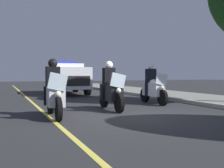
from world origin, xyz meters
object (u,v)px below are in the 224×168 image
object	(u,v)px
police_motorcycle_trailing	(153,87)
police_motorcycle_lead_right	(111,90)
police_suv	(67,77)
police_motorcycle_lead_left	(54,93)
cyclist_background	(89,79)

from	to	relation	value
police_motorcycle_trailing	police_motorcycle_lead_right	bearing A→B (deg)	-65.03
police_motorcycle_lead_right	police_suv	size ratio (longest dim) A/B	0.43
police_motorcycle_lead_right	police_motorcycle_lead_left	bearing A→B (deg)	-69.80
police_motorcycle_lead_left	police_motorcycle_lead_right	size ratio (longest dim) A/B	1.00
cyclist_background	police_motorcycle_lead_left	bearing A→B (deg)	-22.04
police_motorcycle_lead_left	police_motorcycle_trailing	size ratio (longest dim) A/B	1.00
police_suv	cyclist_background	distance (m)	4.55
police_motorcycle_lead_left	police_suv	world-z (taller)	police_suv
police_motorcycle_lead_right	police_suv	bearing A→B (deg)	177.68
police_motorcycle_lead_right	cyclist_background	bearing A→B (deg)	165.90
police_suv	cyclist_background	bearing A→B (deg)	144.74
police_motorcycle_lead_left	police_motorcycle_trailing	distance (m)	4.90
cyclist_background	police_motorcycle_trailing	bearing A→B (deg)	-2.99
police_motorcycle_lead_right	police_motorcycle_trailing	xyz separation A→B (m)	(-1.12, 2.40, 0.00)
cyclist_background	police_suv	bearing A→B (deg)	-35.26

